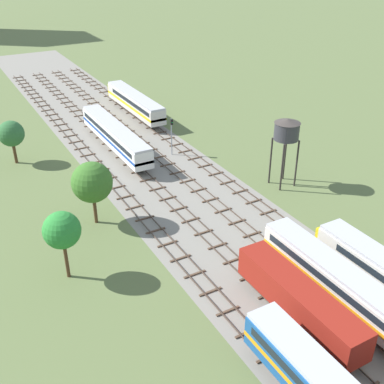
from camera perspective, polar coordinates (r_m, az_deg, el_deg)
The scene contains 15 objects.
ground_plane at distance 66.64m, azimuth -3.71°, elevation 2.03°, with size 480.00×480.00×0.00m, color #5B6B3D.
ballast_bed at distance 66.64m, azimuth -3.71°, elevation 2.03°, with size 17.65×176.00×0.01m, color gray.
track_far_left at distance 65.13m, azimuth -9.51°, elevation 1.14°, with size 2.40×126.00×0.29m.
track_left at distance 66.57m, azimuth -5.86°, elevation 2.04°, with size 2.40×126.00×0.29m.
track_centre_left at distance 68.28m, azimuth -2.37°, elevation 2.88°, with size 2.40×126.00×0.29m.
track_centre at distance 70.25m, azimuth 0.94°, elevation 3.67°, with size 2.40×126.00×0.29m.
passenger_coach_centre_left_mid at distance 43.85m, azimuth 19.07°, elevation -11.53°, with size 2.96×22.00×3.80m.
freight_boxcar_left_midfar at distance 42.29m, azimuth 12.70°, elevation -12.46°, with size 2.87×14.00×3.60m.
passenger_coach_left_far at distance 74.40m, azimuth -9.23°, elevation 6.84°, with size 2.96×22.00×3.80m.
diesel_railcar_centre_farther at distance 89.26m, azimuth -6.86°, elevation 10.70°, with size 2.96×20.50×3.80m.
water_tower at distance 62.07m, azimuth 11.30°, elevation 7.22°, with size 3.37×3.37×9.26m.
signal_post_nearest at distance 71.52m, azimuth -2.46°, elevation 7.18°, with size 0.28×0.47×5.79m.
lineside_tree_1 at distance 46.06m, azimuth -15.36°, elevation -4.47°, with size 3.62×3.62×7.24m.
lineside_tree_2 at distance 54.32m, azimuth -11.92°, elevation 1.14°, with size 4.68×4.68×7.62m.
lineside_tree_3 at distance 73.13m, azimuth -20.89°, elevation 6.54°, with size 3.73×3.73×6.46m.
Camera 1 is at (-25.36, 2.03, 29.75)m, focal length 44.43 mm.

